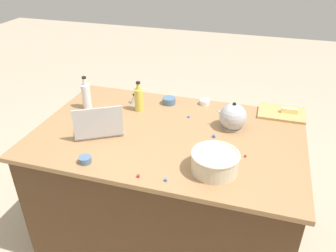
{
  "coord_description": "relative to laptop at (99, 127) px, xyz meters",
  "views": [
    {
      "loc": [
        -0.54,
        1.79,
        2.04
      ],
      "look_at": [
        0.0,
        0.0,
        0.95
      ],
      "focal_mm": 36.03,
      "sensor_mm": 36.0,
      "label": 1
    }
  ],
  "objects": [
    {
      "name": "ground_plane",
      "position": [
        -0.43,
        -0.13,
        -0.95
      ],
      "size": [
        12.0,
        12.0,
        0.0
      ],
      "primitive_type": "plane",
      "color": "#B7A88E"
    },
    {
      "name": "island_counter",
      "position": [
        -0.43,
        -0.13,
        -0.5
      ],
      "size": [
        1.72,
        1.11,
        0.9
      ],
      "color": "#4C331E",
      "rests_on": "ground"
    },
    {
      "name": "laptop",
      "position": [
        0.0,
        0.0,
        0.0
      ],
      "size": [
        0.38,
        0.35,
        0.22
      ],
      "color": "#B7B7BC",
      "rests_on": "island_counter"
    },
    {
      "name": "mixing_bowl_large",
      "position": [
        -0.78,
        0.18,
        0.01
      ],
      "size": [
        0.27,
        0.27,
        0.12
      ],
      "color": "beige",
      "rests_on": "island_counter"
    },
    {
      "name": "bottle_oil",
      "position": [
        -0.13,
        -0.38,
        0.04
      ],
      "size": [
        0.06,
        0.06,
        0.22
      ],
      "color": "#DBC64C",
      "rests_on": "island_counter"
    },
    {
      "name": "bottle_vinegar",
      "position": [
        0.24,
        -0.3,
        0.05
      ],
      "size": [
        0.06,
        0.06,
        0.25
      ],
      "color": "white",
      "rests_on": "island_counter"
    },
    {
      "name": "kettle",
      "position": [
        -0.81,
        -0.32,
        0.03
      ],
      "size": [
        0.21,
        0.18,
        0.2
      ],
      "color": "#ADADB2",
      "rests_on": "island_counter"
    },
    {
      "name": "cutting_board",
      "position": [
        -1.13,
        -0.61,
        -0.04
      ],
      "size": [
        0.32,
        0.24,
        0.02
      ],
      "primitive_type": "cube",
      "color": "tan",
      "rests_on": "island_counter"
    },
    {
      "name": "butter_stick_left",
      "position": [
        -1.18,
        -0.61,
        -0.01
      ],
      "size": [
        0.11,
        0.04,
        0.04
      ],
      "primitive_type": "cube",
      "rotation": [
        0.0,
        0.0,
        0.07
      ],
      "color": "#F4E58C",
      "rests_on": "cutting_board"
    },
    {
      "name": "ramekin_small",
      "position": [
        -0.31,
        -0.54,
        -0.02
      ],
      "size": [
        0.1,
        0.1,
        0.05
      ],
      "primitive_type": "cylinder",
      "color": "slate",
      "rests_on": "island_counter"
    },
    {
      "name": "ramekin_medium",
      "position": [
        -0.57,
        -0.61,
        -0.03
      ],
      "size": [
        0.07,
        0.07,
        0.04
      ],
      "primitive_type": "cylinder",
      "color": "white",
      "rests_on": "island_counter"
    },
    {
      "name": "ramekin_wide",
      "position": [
        -0.07,
        0.31,
        -0.03
      ],
      "size": [
        0.07,
        0.07,
        0.04
      ],
      "primitive_type": "cylinder",
      "color": "slate",
      "rests_on": "island_counter"
    },
    {
      "name": "kitchen_timer",
      "position": [
        -0.06,
        -0.47,
        -0.01
      ],
      "size": [
        0.07,
        0.07,
        0.08
      ],
      "color": "#B2B2B7",
      "rests_on": "island_counter"
    },
    {
      "name": "candy_0",
      "position": [
        -0.41,
        0.35,
        -0.04
      ],
      "size": [
        0.02,
        0.02,
        0.02
      ],
      "primitive_type": "sphere",
      "color": "red",
      "rests_on": "island_counter"
    },
    {
      "name": "candy_1",
      "position": [
        -0.72,
        -0.16,
        -0.04
      ],
      "size": [
        0.02,
        0.02,
        0.02
      ],
      "primitive_type": "sphere",
      "color": "blue",
      "rests_on": "island_counter"
    },
    {
      "name": "candy_2",
      "position": [
        -0.93,
        -0.0,
        -0.04
      ],
      "size": [
        0.01,
        0.01,
        0.01
      ],
      "primitive_type": "sphere",
      "color": "red",
      "rests_on": "island_counter"
    },
    {
      "name": "candy_3",
      "position": [
        -0.51,
        -0.37,
        -0.04
      ],
      "size": [
        0.02,
        0.02,
        0.02
      ],
      "primitive_type": "sphere",
      "color": "blue",
      "rests_on": "island_counter"
    },
    {
      "name": "candy_4",
      "position": [
        -0.55,
        0.34,
        -0.04
      ],
      "size": [
        0.02,
        0.02,
        0.02
      ],
      "primitive_type": "sphere",
      "color": "blue",
      "rests_on": "island_counter"
    }
  ]
}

